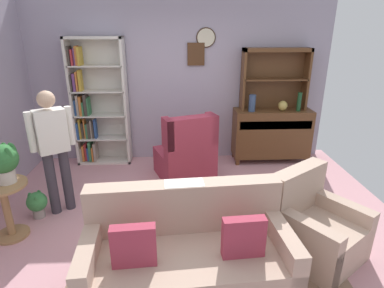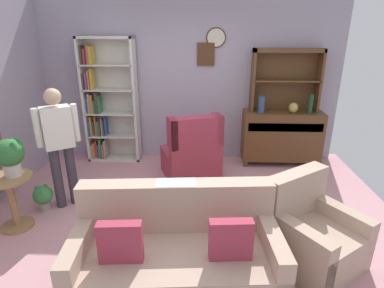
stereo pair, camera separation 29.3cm
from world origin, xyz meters
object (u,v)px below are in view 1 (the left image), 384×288
at_px(potted_plant_large, 4,160).
at_px(plant_stand, 6,205).
at_px(book_stack, 206,194).
at_px(bookshelf, 95,106).
at_px(couch_floral, 188,256).
at_px(sideboard, 271,133).
at_px(vase_tall, 252,103).
at_px(armchair_floral, 314,228).
at_px(potted_plant_small, 37,203).
at_px(person_reading, 53,145).
at_px(coffee_table, 199,203).
at_px(sideboard_hutch, 275,70).
at_px(vase_round, 283,106).
at_px(bottle_wine, 299,102).
at_px(wingback_chair, 186,156).

bearing_deg(potted_plant_large, plant_stand, -137.73).
distance_m(plant_stand, book_stack, 2.21).
xyz_separation_m(bookshelf, couch_floral, (1.44, -2.89, -0.68)).
relative_size(sideboard, couch_floral, 0.70).
xyz_separation_m(bookshelf, vase_tall, (2.59, -0.16, 0.06)).
xyz_separation_m(bookshelf, sideboard, (2.98, -0.08, -0.49)).
bearing_deg(vase_tall, sideboard, 11.63).
height_order(armchair_floral, book_stack, armchair_floral).
bearing_deg(potted_plant_small, person_reading, 29.98).
height_order(coffee_table, book_stack, book_stack).
xyz_separation_m(sideboard_hutch, couch_floral, (-1.54, -2.92, -1.25)).
xyz_separation_m(sideboard, potted_plant_small, (-3.37, -1.64, -0.31)).
relative_size(bookshelf, plant_stand, 3.20).
distance_m(bookshelf, sideboard, 3.03).
bearing_deg(vase_tall, person_reading, -152.67).
relative_size(couch_floral, potted_plant_small, 5.54).
height_order(sideboard_hutch, vase_round, sideboard_hutch).
bearing_deg(coffee_table, potted_plant_small, 169.72).
distance_m(sideboard_hutch, vase_round, 0.60).
distance_m(vase_tall, book_stack, 2.19).
relative_size(bookshelf, sideboard, 1.62).
bearing_deg(sideboard, vase_round, -27.17).
height_order(bookshelf, book_stack, bookshelf).
bearing_deg(plant_stand, vase_tall, 31.71).
bearing_deg(vase_round, person_reading, -156.34).
xyz_separation_m(bookshelf, armchair_floral, (2.76, -2.52, -0.71)).
xyz_separation_m(bottle_wine, potted_plant_large, (-3.85, -1.87, -0.16)).
bearing_deg(sideboard, bookshelf, 178.38).
xyz_separation_m(person_reading, book_stack, (1.80, -0.49, -0.45)).
distance_m(couch_floral, potted_plant_large, 2.18).
relative_size(couch_floral, armchair_floral, 1.74).
distance_m(plant_stand, person_reading, 0.83).
bearing_deg(book_stack, armchair_floral, -22.74).
bearing_deg(couch_floral, armchair_floral, 15.98).
height_order(couch_floral, coffee_table, couch_floral).
bearing_deg(person_reading, sideboard_hutch, 27.15).
bearing_deg(potted_plant_large, bookshelf, 76.92).
bearing_deg(bottle_wine, plant_stand, -153.79).
height_order(sideboard, person_reading, person_reading).
distance_m(armchair_floral, potted_plant_small, 3.25).
distance_m(armchair_floral, coffee_table, 1.25).
distance_m(sideboard, vase_tall, 0.68).
bearing_deg(potted_plant_small, vase_round, 24.14).
bearing_deg(coffee_table, plant_stand, -179.49).
xyz_separation_m(armchair_floral, wingback_chair, (-1.27, 1.78, 0.09)).
distance_m(wingback_chair, potted_plant_small, 2.13).
height_order(vase_tall, bottle_wine, bottle_wine).
bearing_deg(potted_plant_large, bottle_wine, 25.91).
relative_size(plant_stand, potted_plant_large, 1.52).
relative_size(wingback_chair, plant_stand, 1.60).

